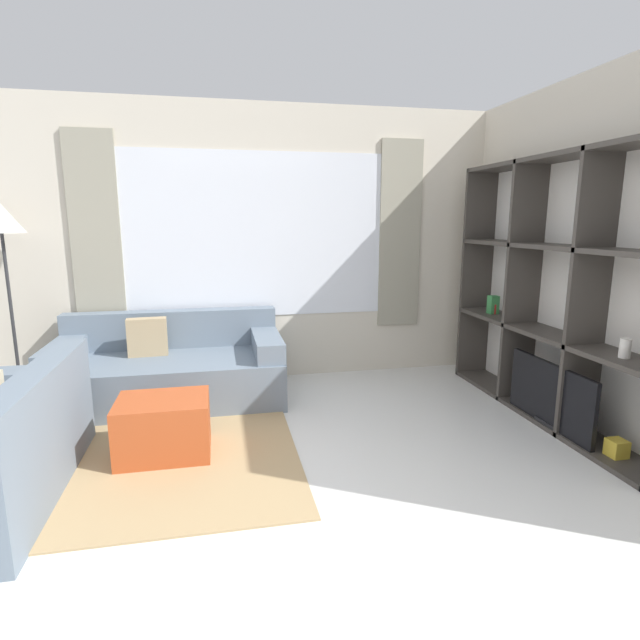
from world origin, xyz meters
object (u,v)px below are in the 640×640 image
(shelving_unit, at_px, (558,297))
(couch_main, at_px, (171,370))
(ottoman, at_px, (164,427))
(floor_lamp, at_px, (1,228))

(shelving_unit, relative_size, couch_main, 1.24)
(ottoman, bearing_deg, shelving_unit, 1.67)
(couch_main, distance_m, ottoman, 1.14)
(couch_main, relative_size, floor_lamp, 1.12)
(shelving_unit, xyz_separation_m, couch_main, (-3.08, 1.05, -0.72))
(shelving_unit, xyz_separation_m, floor_lamp, (-4.40, 1.26, 0.53))
(ottoman, height_order, floor_lamp, floor_lamp)
(ottoman, bearing_deg, floor_lamp, 135.25)
(shelving_unit, distance_m, couch_main, 3.34)
(shelving_unit, bearing_deg, floor_lamp, 164.00)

